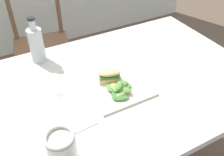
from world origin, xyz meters
The scene contains 9 objects.
dining_table centered at (-0.06, -0.07, 0.61)m, with size 1.26×0.81×0.74m.
chair_wooden_far centered at (-0.14, 0.89, 0.45)m, with size 0.46×0.46×0.87m.
plate_lunch centered at (-0.06, -0.10, 0.74)m, with size 0.25×0.25×0.01m, color beige.
sandwich_half_front centered at (-0.07, -0.06, 0.78)m, with size 0.10×0.08×0.06m.
salad_mixed_greens centered at (-0.06, -0.14, 0.76)m, with size 0.12×0.11×0.04m.
napkin_folded centered at (-0.27, -0.11, 0.74)m, with size 0.12×0.25×0.00m, color white.
fork_on_napkin centered at (-0.27, -0.10, 0.75)m, with size 0.04×0.19×0.00m.
bottle_cold_brew centered at (-0.28, 0.25, 0.82)m, with size 0.07×0.07×0.22m.
mason_jar_iced_tea centered at (-0.36, -0.32, 0.79)m, with size 0.09×0.09×0.12m.
Camera 1 is at (-0.44, -0.77, 1.42)m, focal length 40.14 mm.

